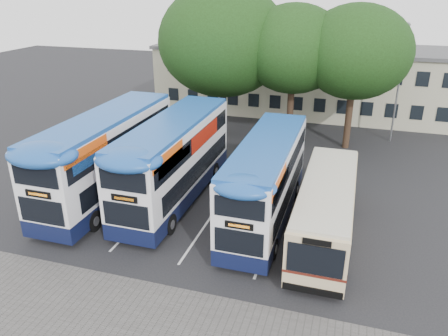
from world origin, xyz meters
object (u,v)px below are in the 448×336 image
tree_left (223,41)px  bus_dd_mid (175,156)px  tree_mid (294,49)px  bus_dd_right (266,177)px  lamp_post (400,78)px  bus_dd_left (108,152)px  tree_right (356,52)px  bus_single (326,206)px

tree_left → bus_dd_mid: 13.13m
tree_mid → bus_dd_right: 13.60m
lamp_post → bus_dd_mid: bearing=-130.9°
lamp_post → tree_left: tree_left is taller
bus_dd_left → bus_dd_right: bearing=-0.7°
bus_dd_mid → bus_dd_right: bus_dd_mid is taller
tree_mid → bus_dd_right: size_ratio=0.99×
tree_mid → bus_dd_left: bearing=-124.0°
bus_dd_left → bus_dd_right: 9.34m
tree_left → bus_dd_mid: size_ratio=1.03×
tree_right → bus_dd_right: (-3.58, -12.64, -4.74)m
tree_left → tree_right: tree_left is taller
bus_dd_right → bus_single: bearing=-14.3°
tree_mid → bus_dd_left: (-8.50, -12.59, -4.48)m
tree_left → tree_mid: bearing=-3.0°
tree_left → tree_right: size_ratio=1.12×
lamp_post → bus_dd_mid: lamp_post is taller
bus_dd_mid → tree_mid: bearing=68.6°
lamp_post → tree_right: size_ratio=0.86×
lamp_post → bus_dd_right: bearing=-114.5°
bus_dd_mid → bus_dd_right: (5.47, -0.85, -0.20)m
lamp_post → bus_single: size_ratio=0.91×
bus_dd_mid → bus_single: bearing=-10.9°
tree_mid → tree_right: 4.42m
tree_left → bus_dd_right: (6.38, -13.00, -5.11)m
tree_mid → tree_right: size_ratio=0.99×
tree_left → bus_dd_right: bearing=-63.8°
lamp_post → bus_single: 16.79m
tree_mid → tree_left: bearing=177.0°
lamp_post → bus_dd_left: (-16.27, -15.07, -2.38)m
tree_mid → tree_right: (4.42, -0.07, -0.02)m
tree_left → bus_dd_left: size_ratio=1.00×
bus_dd_mid → bus_dd_right: 5.54m
lamp_post → tree_mid: size_ratio=0.87×
tree_left → tree_mid: (5.54, -0.29, -0.35)m
tree_left → tree_mid: 5.56m
lamp_post → tree_right: 4.70m
bus_dd_right → lamp_post: bearing=65.5°
bus_dd_right → bus_dd_mid: bearing=171.1°
lamp_post → bus_single: lamp_post is taller
lamp_post → bus_dd_right: 16.91m
tree_right → tree_mid: bearing=179.1°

